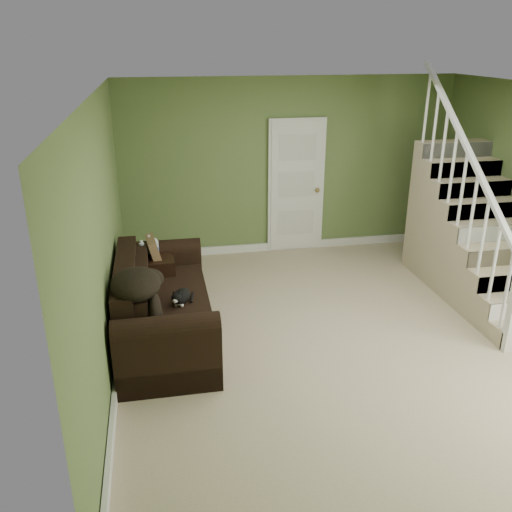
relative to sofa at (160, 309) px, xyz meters
name	(u,v)px	position (x,y,z in m)	size (l,w,h in m)	color
floor	(346,335)	(2.02, -0.35, -0.34)	(5.00, 5.50, 0.01)	tan
ceiling	(363,93)	(2.02, -0.35, 2.26)	(5.00, 5.50, 0.01)	white
wall_back	(289,167)	(2.02, 2.40, 0.96)	(5.00, 0.04, 2.60)	#5D763F
wall_left	(103,240)	(-0.48, -0.35, 0.96)	(0.04, 5.50, 2.60)	#5D763F
baseboard_back	(288,245)	(2.02, 2.37, -0.28)	(5.00, 0.04, 0.12)	white
baseboard_left	(119,352)	(-0.45, -0.35, -0.28)	(0.04, 5.50, 0.12)	white
door	(296,187)	(2.12, 2.35, 0.67)	(0.86, 0.12, 2.02)	white
staircase	(471,240)	(4.01, 0.61, 0.30)	(1.00, 2.51, 2.82)	tan
sofa	(160,309)	(0.00, 0.00, 0.00)	(0.98, 2.26, 0.89)	black
side_table	(152,281)	(-0.08, 0.78, -0.01)	(0.56, 0.56, 0.89)	black
cat	(182,297)	(0.23, -0.20, 0.22)	(0.26, 0.43, 0.21)	black
banana	(179,301)	(0.20, -0.19, 0.17)	(0.06, 0.20, 0.06)	yellow
throw_pillow	(155,253)	(-0.02, 0.81, 0.34)	(0.10, 0.39, 0.39)	#4E391F
throw_blanket	(136,284)	(-0.21, -0.59, 0.58)	(0.46, 0.61, 0.25)	black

